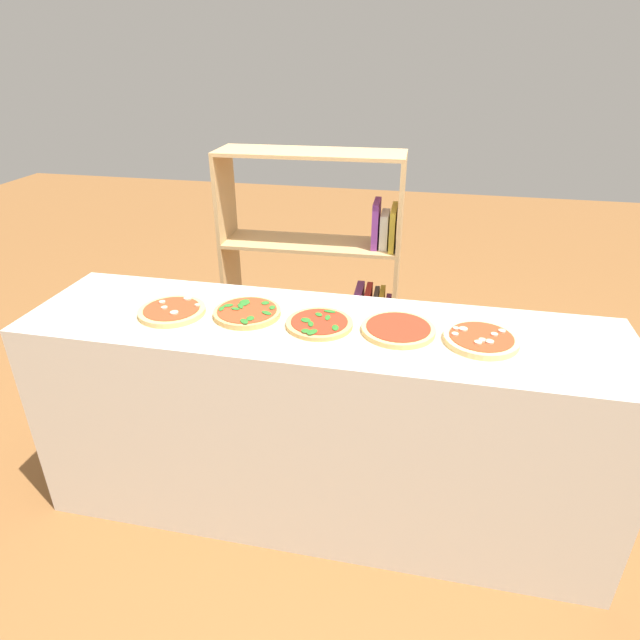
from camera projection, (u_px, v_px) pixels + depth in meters
ground_plane at (320, 502)px, 2.45m from camera, size 12.00×12.00×0.00m
counter at (320, 422)px, 2.24m from camera, size 2.31×0.59×0.91m
parchment_paper at (320, 324)px, 2.04m from camera, size 1.86×0.36×0.00m
pizza_mushroom_0 at (172, 311)px, 2.11m from camera, size 0.26×0.26×0.03m
pizza_spinach_1 at (247, 312)px, 2.10m from camera, size 0.26×0.26×0.03m
pizza_spinach_2 at (319, 323)px, 2.02m from camera, size 0.25×0.25×0.03m
pizza_plain_3 at (398, 330)px, 1.97m from camera, size 0.27×0.27×0.02m
pizza_mushroom_4 at (481, 339)px, 1.91m from camera, size 0.26×0.26×0.03m
bookshelf at (333, 301)px, 2.95m from camera, size 0.94×0.32×1.40m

